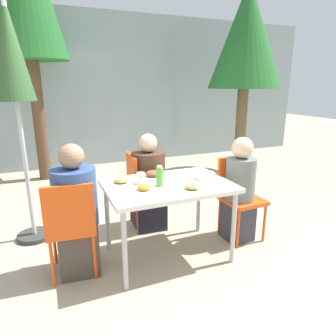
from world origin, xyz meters
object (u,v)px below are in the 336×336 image
Objects in this scene: chair_left at (71,222)px; bottle at (160,176)px; person_left at (76,215)px; chair_far at (141,185)px; chair_right at (239,191)px; person_far at (149,186)px; closed_umbrella at (12,62)px; salad_bowl at (205,176)px; drinking_cup at (141,178)px; tree_behind_left at (247,37)px; person_right at (239,192)px.

chair_left is 0.85m from bottle.
person_left is 1.33× the size of chair_far.
person_far reaches higher than chair_right.
closed_umbrella is at bearing -21.99° from chair_right.
person_left is 1.05× the size of person_far.
closed_umbrella is (-0.40, 0.81, 1.29)m from person_left.
bottle is (-0.97, -0.13, 0.32)m from chair_right.
bottle is (0.73, -0.11, 0.29)m from person_left.
closed_umbrella reaches higher than chair_left.
person_far is at bearing -10.67° from closed_umbrella.
closed_umbrella is 2.12m from salad_bowl.
chair_right is 1.14m from drinking_cup.
person_far reaches higher than drinking_cup.
tree_behind_left reaches higher than person_far.
closed_umbrella is 22.29× the size of drinking_cup.
chair_right is at bearing -125.86° from tree_behind_left.
tree_behind_left reaches higher than chair_far.
chair_far is (-0.87, 0.68, -0.02)m from person_right.
salad_bowl is 3.45m from tree_behind_left.
person_left is at bearing -63.86° from closed_umbrella.
chair_right is 0.78× the size of person_right.
chair_left is at bearing -47.26° from chair_far.
bottle is (-0.13, -0.68, 0.32)m from person_far.
chair_far is at bearing -122.01° from person_far.
tree_behind_left is (2.03, 2.25, 1.64)m from salad_bowl.
tree_behind_left reaches higher than person_left.
salad_bowl is (-0.43, -0.03, 0.24)m from person_right.
closed_umbrella is (-2.10, 0.78, 1.32)m from chair_right.
drinking_cup is 3.79m from tree_behind_left.
chair_left is 0.78× the size of person_right.
drinking_cup is (-0.19, -0.62, 0.28)m from chair_far.
chair_far is at bearing 86.19° from bottle.
drinking_cup is at bearing -140.89° from tree_behind_left.
closed_umbrella is 3.93m from tree_behind_left.
tree_behind_left is at bearing 126.63° from person_far.
tree_behind_left is at bearing 39.12° from person_left.
salad_bowl is 0.06× the size of tree_behind_left.
person_far is at bearing 79.48° from bottle.
closed_umbrella is (-2.05, 0.86, 1.29)m from person_right.
tree_behind_left is (3.64, 1.36, 0.59)m from closed_umbrella.
salad_bowl is (0.63, -0.09, -0.02)m from drinking_cup.
chair_far is 1.78m from closed_umbrella.
chair_right reaches higher than salad_bowl.
person_far is (0.08, -0.05, -0.00)m from chair_far.
bottle is (0.79, -0.03, 0.32)m from chair_left.
chair_left is 1.12m from person_far.
person_right is at bearing 3.26° from bottle.
chair_far is at bearing 121.63° from salad_bowl.
salad_bowl is at bearing -132.06° from tree_behind_left.
person_right is 1.28× the size of chair_far.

